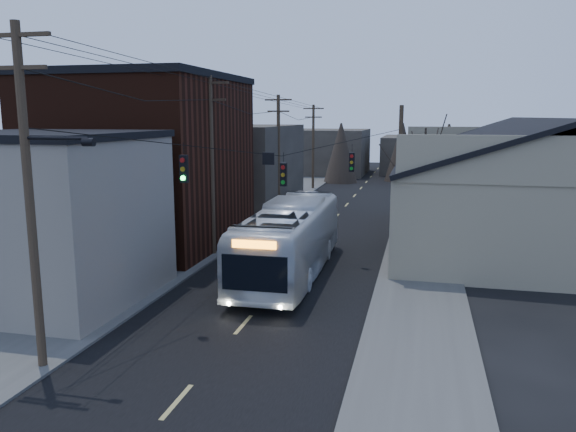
# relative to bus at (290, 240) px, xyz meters

# --- Properties ---
(road_surface) EXTENTS (9.00, 110.00, 0.02)m
(road_surface) POSITION_rel_bus_xyz_m (-0.16, 14.94, -1.79)
(road_surface) COLOR black
(road_surface) RESTS_ON ground
(sidewalk_left) EXTENTS (4.00, 110.00, 0.12)m
(sidewalk_left) POSITION_rel_bus_xyz_m (-6.66, 14.94, -1.74)
(sidewalk_left) COLOR #474744
(sidewalk_left) RESTS_ON ground
(sidewalk_right) EXTENTS (4.00, 110.00, 0.12)m
(sidewalk_right) POSITION_rel_bus_xyz_m (6.34, 14.94, -1.74)
(sidewalk_right) COLOR #474744
(sidewalk_right) RESTS_ON ground
(building_clapboard) EXTENTS (8.00, 8.00, 7.00)m
(building_clapboard) POSITION_rel_bus_xyz_m (-9.16, -6.06, 1.70)
(building_clapboard) COLOR gray
(building_clapboard) RESTS_ON ground
(building_brick) EXTENTS (10.00, 12.00, 10.00)m
(building_brick) POSITION_rel_bus_xyz_m (-10.16, 4.94, 3.20)
(building_brick) COLOR black
(building_brick) RESTS_ON ground
(building_left_far) EXTENTS (9.00, 14.00, 7.00)m
(building_left_far) POSITION_rel_bus_xyz_m (-9.66, 20.94, 1.70)
(building_left_far) COLOR #342F2A
(building_left_far) RESTS_ON ground
(warehouse) EXTENTS (16.16, 20.60, 7.73)m
(warehouse) POSITION_rel_bus_xyz_m (12.84, 9.94, 0.90)
(warehouse) COLOR gray
(warehouse) RESTS_ON ground
(building_far_left) EXTENTS (10.00, 12.00, 6.00)m
(building_far_left) POSITION_rel_bus_xyz_m (-6.16, 49.94, 1.20)
(building_far_left) COLOR #342F2A
(building_far_left) RESTS_ON ground
(building_far_right) EXTENTS (12.00, 14.00, 5.00)m
(building_far_right) POSITION_rel_bus_xyz_m (6.84, 54.94, 0.70)
(building_far_right) COLOR #342F2A
(building_far_right) RESTS_ON ground
(bare_tree) EXTENTS (0.40, 0.40, 7.20)m
(bare_tree) POSITION_rel_bus_xyz_m (6.34, 4.94, 1.80)
(bare_tree) COLOR black
(bare_tree) RESTS_ON ground
(utility_lines) EXTENTS (11.24, 45.28, 10.50)m
(utility_lines) POSITION_rel_bus_xyz_m (-3.28, 9.08, 3.15)
(utility_lines) COLOR #382B1E
(utility_lines) RESTS_ON ground
(bus) EXTENTS (3.21, 12.97, 3.60)m
(bus) POSITION_rel_bus_xyz_m (0.00, 0.00, 0.00)
(bus) COLOR silver
(bus) RESTS_ON ground
(parked_car) EXTENTS (1.76, 4.78, 1.56)m
(parked_car) POSITION_rel_bus_xyz_m (-3.16, 19.16, -1.02)
(parked_car) COLOR #96989D
(parked_car) RESTS_ON ground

